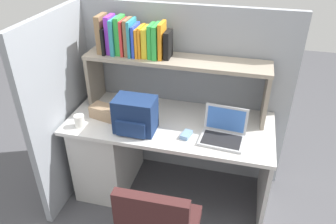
{
  "coord_description": "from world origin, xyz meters",
  "views": [
    {
      "loc": [
        0.52,
        -2.1,
        2.13
      ],
      "look_at": [
        0.0,
        -0.05,
        0.85
      ],
      "focal_mm": 35.18,
      "sensor_mm": 36.0,
      "label": 1
    }
  ],
  "objects": [
    {
      "name": "cubicle_partition_left",
      "position": [
        -0.85,
        -0.05,
        0.78
      ],
      "size": [
        0.05,
        1.06,
        1.55
      ],
      "primitive_type": "cube",
      "color": "gray",
      "rests_on": "ground_plane"
    },
    {
      "name": "cubicle_partition_rear",
      "position": [
        0.0,
        0.38,
        0.78
      ],
      "size": [
        1.84,
        0.05,
        1.55
      ],
      "primitive_type": "cube",
      "color": "gray",
      "rests_on": "ground_plane"
    },
    {
      "name": "laptop",
      "position": [
        0.43,
        -0.11,
        0.78
      ],
      "size": [
        0.33,
        0.27,
        0.22
      ],
      "color": "#B7BABF",
      "rests_on": "desk"
    },
    {
      "name": "paper_cup",
      "position": [
        -0.65,
        -0.23,
        0.78
      ],
      "size": [
        0.08,
        0.08,
        0.1
      ],
      "primitive_type": "cylinder",
      "color": "white",
      "rests_on": "desk"
    },
    {
      "name": "ground_plane",
      "position": [
        0.0,
        0.0,
        0.0
      ],
      "size": [
        8.0,
        8.0,
        0.0
      ],
      "primitive_type": "plane",
      "color": "#4C4C51"
    },
    {
      "name": "tissue_box",
      "position": [
        -0.52,
        -0.06,
        0.78
      ],
      "size": [
        0.24,
        0.17,
        0.1
      ],
      "primitive_type": "cube",
      "rotation": [
        0.0,
        0.0,
        -0.22
      ],
      "color": "#9E7F60",
      "rests_on": "desk"
    },
    {
      "name": "reference_books_on_shelf",
      "position": [
        -0.35,
        0.2,
        1.31
      ],
      "size": [
        0.58,
        0.19,
        0.29
      ],
      "color": "olive",
      "rests_on": "overhead_hutch"
    },
    {
      "name": "desk",
      "position": [
        -0.39,
        0.0,
        0.4
      ],
      "size": [
        1.6,
        0.7,
        0.73
      ],
      "color": "silver",
      "rests_on": "ground_plane"
    },
    {
      "name": "overhead_hutch",
      "position": [
        0.0,
        0.2,
        1.08
      ],
      "size": [
        1.44,
        0.28,
        0.45
      ],
      "color": "gray",
      "rests_on": "desk"
    },
    {
      "name": "computer_mouse",
      "position": [
        0.17,
        -0.16,
        0.75
      ],
      "size": [
        0.08,
        0.11,
        0.03
      ],
      "primitive_type": "cube",
      "rotation": [
        0.0,
        0.0,
        -0.21
      ],
      "color": "#7299C6",
      "rests_on": "desk"
    },
    {
      "name": "backpack",
      "position": [
        -0.22,
        -0.17,
        0.86
      ],
      "size": [
        0.3,
        0.23,
        0.26
      ],
      "color": "navy",
      "rests_on": "desk"
    }
  ]
}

